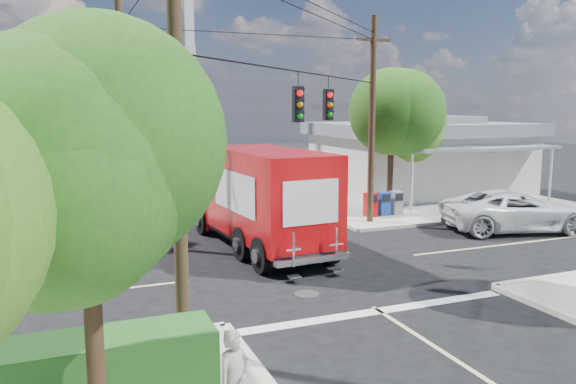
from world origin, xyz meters
TOP-DOWN VIEW (x-y plane):
  - ground at (0.00, 0.00)m, footprint 120.00×120.00m
  - sidewalk_ne at (10.88, 10.88)m, footprint 14.12×14.12m
  - road_markings at (0.00, -1.47)m, footprint 32.00×32.00m
  - building_ne at (12.50, 11.97)m, footprint 11.80×10.20m
  - radio_tower at (0.50, 20.00)m, footprint 0.80×0.80m
  - tree_sw_front at (-6.99, -7.54)m, footprint 3.88×3.78m
  - tree_ne_front at (7.21, 6.76)m, footprint 4.21×4.14m
  - tree_ne_back at (9.81, 8.96)m, footprint 3.77×3.66m
  - palm_nw_front at (-7.50, 7.50)m, footprint 3.01×3.08m
  - palm_nw_back at (-9.50, 9.00)m, footprint 3.01×3.08m
  - utility_poles at (-1.58, 1.60)m, footprint 12.00×10.68m
  - picket_fence at (-7.80, -5.60)m, footprint 5.94×0.06m
  - hedge_sw at (-8.00, -6.40)m, footprint 6.20×1.20m
  - vending_boxes at (6.50, 6.20)m, footprint 1.90×0.50m
  - delivery_truck at (-0.70, 2.91)m, footprint 3.28×8.69m
  - parked_car at (10.28, 1.77)m, footprint 6.68×4.33m
  - pedestrian at (-5.01, -8.30)m, footprint 0.71×0.61m

SIDE VIEW (x-z plane):
  - ground at x=0.00m, z-range 0.00..0.00m
  - road_markings at x=0.00m, z-range 0.00..0.01m
  - sidewalk_ne at x=10.88m, z-range 0.00..0.14m
  - picket_fence at x=-7.80m, z-range 0.18..1.18m
  - hedge_sw at x=-8.00m, z-range 0.14..1.24m
  - vending_boxes at x=6.50m, z-range 0.14..1.24m
  - parked_car at x=10.28m, z-range 0.00..1.71m
  - pedestrian at x=-5.01m, z-range 0.14..1.79m
  - delivery_truck at x=-0.70m, z-range 0.03..3.72m
  - building_ne at x=12.50m, z-range 0.07..4.57m
  - tree_ne_back at x=9.81m, z-range 1.27..7.10m
  - tree_sw_front at x=-6.99m, z-range 1.32..7.35m
  - palm_nw_back at x=-9.50m, z-range 2.08..7.27m
  - utility_poles at x=-1.58m, z-range 0.17..9.17m
  - tree_ne_front at x=7.21m, z-range 1.44..8.09m
  - palm_nw_front at x=-7.50m, z-range 2.25..7.84m
  - radio_tower at x=0.50m, z-range -2.86..14.14m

